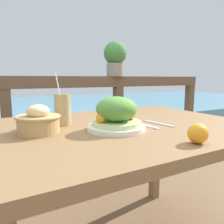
% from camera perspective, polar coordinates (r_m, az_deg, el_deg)
% --- Properties ---
extents(patio_table, '(1.21, 0.92, 0.72)m').
position_cam_1_polar(patio_table, '(1.06, 2.94, -7.75)').
color(patio_table, olive).
rests_on(patio_table, ground_plane).
extents(railing_fence, '(2.80, 0.08, 0.96)m').
position_cam_1_polar(railing_fence, '(1.78, -11.12, 0.65)').
color(railing_fence, brown).
rests_on(railing_fence, ground_plane).
extents(sea_backdrop, '(12.00, 4.00, 0.45)m').
position_cam_1_polar(sea_backdrop, '(4.27, -21.36, -1.41)').
color(sea_backdrop, '#568EA8').
rests_on(sea_backdrop, ground_plane).
extents(salad_plate, '(0.25, 0.25, 0.14)m').
position_cam_1_polar(salad_plate, '(0.91, 1.15, -0.94)').
color(salad_plate, white).
rests_on(salad_plate, patio_table).
extents(drink_glass, '(0.08, 0.08, 0.25)m').
position_cam_1_polar(drink_glass, '(1.03, -12.78, 0.62)').
color(drink_glass, tan).
rests_on(drink_glass, patio_table).
extents(bread_basket, '(0.17, 0.17, 0.11)m').
position_cam_1_polar(bread_basket, '(0.91, -18.67, -2.32)').
color(bread_basket, tan).
rests_on(bread_basket, patio_table).
extents(potted_plant, '(0.20, 0.20, 0.30)m').
position_cam_1_polar(potted_plant, '(1.94, 0.84, 14.13)').
color(potted_plant, gray).
rests_on(potted_plant, railing_fence).
extents(fork, '(0.02, 0.18, 0.00)m').
position_cam_1_polar(fork, '(1.01, 8.77, -3.44)').
color(fork, silver).
rests_on(fork, patio_table).
extents(knife, '(0.04, 0.18, 0.00)m').
position_cam_1_polar(knife, '(1.06, 12.02, -2.95)').
color(knife, silver).
rests_on(knife, patio_table).
extents(orange_near_basket, '(0.07, 0.07, 0.07)m').
position_cam_1_polar(orange_near_basket, '(0.78, 21.52, -5.23)').
color(orange_near_basket, orange).
rests_on(orange_near_basket, patio_table).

